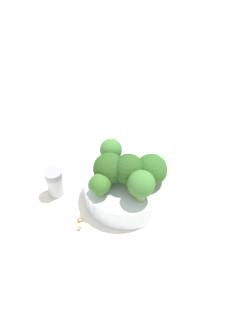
# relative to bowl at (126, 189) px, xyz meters

# --- Properties ---
(ground_plane) EXTENTS (3.00, 3.00, 0.00)m
(ground_plane) POSITION_rel_bowl_xyz_m (0.00, 0.00, -0.02)
(ground_plane) COLOR silver
(bowl) EXTENTS (0.16, 0.16, 0.05)m
(bowl) POSITION_rel_bowl_xyz_m (0.00, 0.00, 0.00)
(bowl) COLOR silver
(bowl) RESTS_ON ground_plane
(broccoli_floret_0) EXTENTS (0.06, 0.06, 0.06)m
(broccoli_floret_0) POSITION_rel_bowl_xyz_m (0.01, -0.03, 0.06)
(broccoli_floret_0) COLOR #7A9E5B
(broccoli_floret_0) RESTS_ON bowl
(broccoli_floret_1) EXTENTS (0.06, 0.06, 0.07)m
(broccoli_floret_1) POSITION_rel_bowl_xyz_m (0.01, 0.01, 0.06)
(broccoli_floret_1) COLOR #7A9E5B
(broccoli_floret_1) RESTS_ON bowl
(broccoli_floret_2) EXTENTS (0.04, 0.04, 0.06)m
(broccoli_floret_2) POSITION_rel_bowl_xyz_m (-0.03, -0.04, 0.06)
(broccoli_floret_2) COLOR #7A9E5B
(broccoli_floret_2) RESTS_ON bowl
(broccoli_floret_3) EXTENTS (0.05, 0.05, 0.06)m
(broccoli_floret_3) POSITION_rel_bowl_xyz_m (0.03, 0.04, 0.06)
(broccoli_floret_3) COLOR #7A9E5B
(broccoli_floret_3) RESTS_ON bowl
(broccoli_floret_4) EXTENTS (0.06, 0.06, 0.06)m
(broccoli_floret_4) POSITION_rel_bowl_xyz_m (-0.02, 0.04, 0.05)
(broccoli_floret_4) COLOR #8EB770
(broccoli_floret_4) RESTS_ON bowl
(broccoli_floret_5) EXTENTS (0.04, 0.04, 0.05)m
(broccoli_floret_5) POSITION_rel_bowl_xyz_m (0.05, -0.03, 0.05)
(broccoli_floret_5) COLOR #8EB770
(broccoli_floret_5) RESTS_ON bowl
(pepper_shaker) EXTENTS (0.03, 0.03, 0.06)m
(pepper_shaker) POSITION_rel_bowl_xyz_m (0.04, -0.13, 0.01)
(pepper_shaker) COLOR #B2B7BC
(pepper_shaker) RESTS_ON ground_plane
(almond_crumb_0) EXTENTS (0.01, 0.01, 0.01)m
(almond_crumb_0) POSITION_rel_bowl_xyz_m (0.09, -0.06, -0.02)
(almond_crumb_0) COLOR olive
(almond_crumb_0) RESTS_ON ground_plane
(almond_crumb_1) EXTENTS (0.01, 0.01, 0.01)m
(almond_crumb_1) POSITION_rel_bowl_xyz_m (0.10, -0.05, -0.02)
(almond_crumb_1) COLOR olive
(almond_crumb_1) RESTS_ON ground_plane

